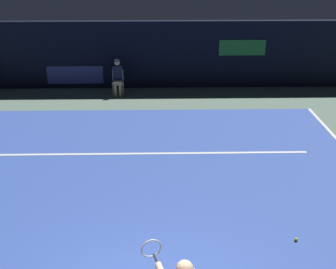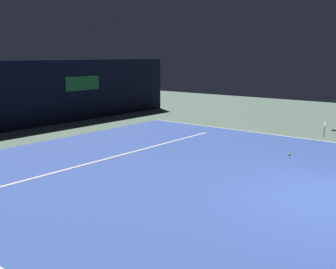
{
  "view_description": "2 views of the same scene",
  "coord_description": "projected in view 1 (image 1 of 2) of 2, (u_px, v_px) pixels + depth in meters",
  "views": [
    {
      "loc": [
        0.28,
        -4.23,
        5.2
      ],
      "look_at": [
        0.48,
        5.26,
        0.87
      ],
      "focal_mm": 44.46,
      "sensor_mm": 36.0,
      "label": 1
    },
    {
      "loc": [
        -7.93,
        -2.15,
        2.79
      ],
      "look_at": [
        0.25,
        4.41,
        0.74
      ],
      "focal_mm": 43.64,
      "sensor_mm": 36.0,
      "label": 2
    }
  ],
  "objects": [
    {
      "name": "line_service",
      "position": [
        150.0,
        154.0,
        11.35
      ],
      "size": [
        8.62,
        0.1,
        0.01
      ],
      "primitive_type": "cube",
      "color": "white",
      "rests_on": "court_surface"
    },
    {
      "name": "tennis_ball",
      "position": [
        296.0,
        239.0,
        7.99
      ],
      "size": [
        0.07,
        0.07,
        0.07
      ],
      "primitive_type": "sphere",
      "color": "#CCE033",
      "rests_on": "court_surface"
    },
    {
      "name": "court_surface",
      "position": [
        149.0,
        189.0,
        9.73
      ],
      "size": [
        11.05,
        10.2,
        0.01
      ],
      "primitive_type": "cube",
      "color": "#3856B2",
      "rests_on": "ground"
    },
    {
      "name": "ground_plane",
      "position": [
        149.0,
        189.0,
        9.73
      ],
      "size": [
        34.14,
        34.14,
        0.0
      ],
      "primitive_type": "plane",
      "color": "slate"
    },
    {
      "name": "back_wall",
      "position": [
        152.0,
        55.0,
        16.24
      ],
      "size": [
        17.4,
        0.33,
        2.6
      ],
      "color": "black",
      "rests_on": "ground"
    },
    {
      "name": "line_judge_on_chair",
      "position": [
        118.0,
        77.0,
        15.65
      ],
      "size": [
        0.46,
        0.54,
        1.32
      ],
      "color": "white",
      "rests_on": "ground"
    }
  ]
}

